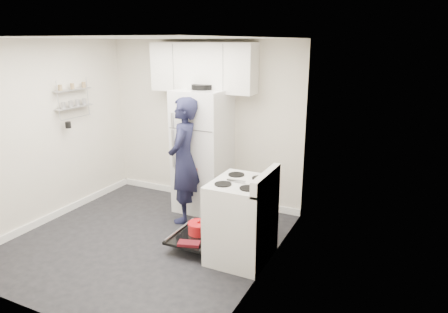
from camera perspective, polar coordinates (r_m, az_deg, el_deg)
The scene contains 7 objects.
room at distance 4.94m, azimuth -11.97°, elevation 1.07°, with size 3.21×3.21×2.51m.
electric_range at distance 4.67m, azimuth 2.38°, elevation -9.16°, with size 0.66×0.76×1.10m.
open_oven_door at distance 5.04m, azimuth -3.81°, elevation -10.77°, with size 0.55×0.72×0.22m.
refrigerator at distance 5.90m, azimuth -3.03°, elevation 0.86°, with size 0.72×0.74×1.88m.
upper_cabinets at distance 5.90m, azimuth -3.02°, elevation 12.59°, with size 1.60×0.33×0.70m, color silver.
wall_shelf_rack at distance 6.18m, azimuth -20.76°, elevation 7.78°, with size 0.14×0.60×0.61m.
person at distance 5.54m, azimuth -5.75°, elevation -0.58°, with size 0.64×0.42×1.75m, color #161732.
Camera 1 is at (2.92, -3.74, 2.46)m, focal length 32.00 mm.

